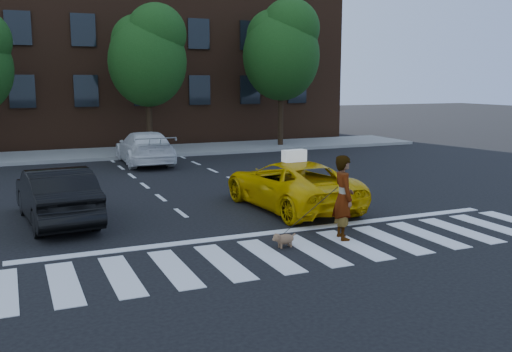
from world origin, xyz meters
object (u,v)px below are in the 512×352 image
at_px(tree_mid, 148,52).
at_px(white_suv, 145,148).
at_px(taxi, 291,184).
at_px(tree_right, 282,46).
at_px(dog, 283,239).
at_px(black_sedan, 56,195).
at_px(woman, 343,198).

height_order(tree_mid, white_suv, tree_mid).
distance_m(tree_mid, taxi, 13.87).
xyz_separation_m(tree_right, taxi, (-6.13, -13.19, -4.59)).
relative_size(taxi, dog, 8.47).
xyz_separation_m(tree_mid, tree_right, (7.00, -0.00, 0.41)).
relative_size(taxi, black_sedan, 1.13).
bearing_deg(dog, black_sedan, 131.38).
bearing_deg(taxi, woman, 80.18).
relative_size(tree_mid, dog, 12.49).
bearing_deg(tree_right, white_suv, -158.92).
distance_m(tree_mid, white_suv, 5.26).
bearing_deg(black_sedan, woman, 138.91).
bearing_deg(taxi, tree_right, -118.45).
bearing_deg(black_sedan, taxi, 166.79).
distance_m(woman, dog, 1.70).
bearing_deg(white_suv, tree_right, -157.38).
distance_m(black_sedan, woman, 7.12).
distance_m(tree_right, woman, 18.25).
xyz_separation_m(tree_mid, dog, (-1.02, -16.57, -4.66)).
relative_size(white_suv, woman, 2.51).
height_order(tree_mid, tree_right, tree_right).
bearing_deg(tree_mid, woman, -88.26).
bearing_deg(tree_right, dog, -115.82).
distance_m(tree_right, white_suv, 9.69).
distance_m(taxi, black_sedan, 6.19).
xyz_separation_m(tree_right, dog, (-8.02, -16.57, -5.07)).
distance_m(tree_right, taxi, 15.26).
bearing_deg(woman, dog, 105.42).
distance_m(taxi, woman, 3.34).
relative_size(tree_right, black_sedan, 1.81).
relative_size(tree_mid, white_suv, 1.48).
distance_m(tree_mid, black_sedan, 14.04).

